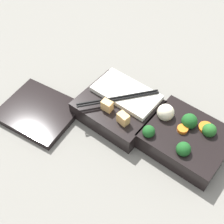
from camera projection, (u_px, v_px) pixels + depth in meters
ground_plane at (152, 126)px, 0.75m from camera, size 3.00×3.00×0.00m
bento_tray_vegetable at (185, 138)px, 0.70m from camera, size 0.18×0.15×0.08m
bento_tray_rice at (119, 107)px, 0.75m from camera, size 0.18×0.16×0.07m
bento_lid at (39, 112)px, 0.77m from camera, size 0.19×0.17×0.02m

